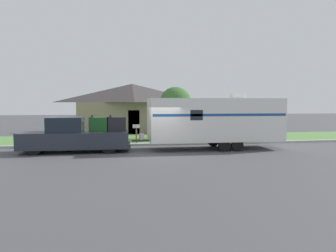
{
  "coord_description": "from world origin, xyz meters",
  "views": [
    {
      "loc": [
        -2.15,
        -17.2,
        2.75
      ],
      "look_at": [
        0.74,
        1.54,
        1.4
      ],
      "focal_mm": 35.0,
      "sensor_mm": 36.0,
      "label": 1
    }
  ],
  "objects": [
    {
      "name": "tree_in_yard",
      "position": [
        2.2,
        7.31,
        2.73
      ],
      "size": [
        2.44,
        2.44,
        3.96
      ],
      "color": "brown",
      "rests_on": "ground_plane"
    },
    {
      "name": "house_across_street",
      "position": [
        -0.74,
        14.66,
        2.37
      ],
      "size": [
        10.62,
        6.52,
        4.57
      ],
      "color": "gray",
      "rests_on": "ground_plane"
    },
    {
      "name": "pickup_truck",
      "position": [
        -4.44,
        1.54,
        0.9
      ],
      "size": [
        6.0,
        2.01,
        2.06
      ],
      "color": "black",
      "rests_on": "ground_plane"
    },
    {
      "name": "travel_trailer",
      "position": [
        3.55,
        1.54,
        1.75
      ],
      "size": [
        8.8,
        2.51,
        3.28
      ],
      "color": "black",
      "rests_on": "ground_plane"
    },
    {
      "name": "curb_strip",
      "position": [
        0.0,
        3.75,
        0.07
      ],
      "size": [
        80.0,
        0.3,
        0.14
      ],
      "color": "#ADADA8",
      "rests_on": "ground_plane"
    },
    {
      "name": "ground_plane",
      "position": [
        0.0,
        0.0,
        0.0
      ],
      "size": [
        120.0,
        120.0,
        0.0
      ],
      "primitive_type": "plane",
      "color": "#47474C"
    },
    {
      "name": "lawn_strip",
      "position": [
        0.0,
        7.4,
        0.01
      ],
      "size": [
        80.0,
        7.0,
        0.03
      ],
      "color": "#568442",
      "rests_on": "ground_plane"
    },
    {
      "name": "mailbox",
      "position": [
        -0.92,
        4.72,
        0.99
      ],
      "size": [
        0.48,
        0.2,
        1.28
      ],
      "color": "brown",
      "rests_on": "ground_plane"
    }
  ]
}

